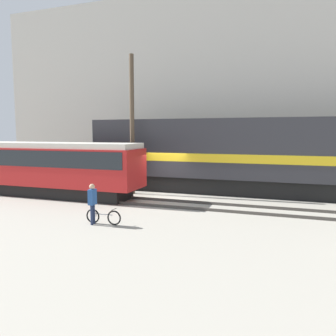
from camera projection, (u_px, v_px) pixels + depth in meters
The scene contains 9 objects.
ground_plane at pixel (161, 196), 19.25m from camera, with size 120.00×120.00×0.00m, color #9E998C.
track_near at pixel (148, 202), 17.37m from camera, with size 60.00×1.51×0.14m.
track_far at pixel (174, 188), 21.58m from camera, with size 60.00×1.51×0.14m.
building_backdrop at pixel (201, 91), 27.61m from camera, with size 34.12×6.00×14.39m.
freight_locomotive at pixel (240, 154), 19.95m from camera, with size 18.56×3.04×5.16m.
streetcar at pixel (44, 165), 19.36m from camera, with size 12.10×2.54×3.15m.
bicycle at pixel (103, 217), 13.34m from camera, with size 1.57×0.44×0.67m.
person at pixel (92, 200), 13.24m from camera, with size 0.23×0.37×1.67m.
utility_pole_left at pixel (132, 125), 19.67m from camera, with size 0.27×0.27×8.33m.
Camera 1 is at (6.60, -17.78, 3.72)m, focal length 35.00 mm.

